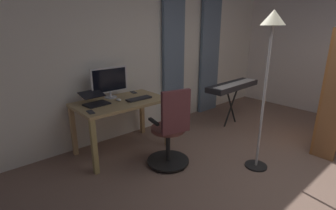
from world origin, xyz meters
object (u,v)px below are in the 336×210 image
(cell_phone_by_monitor, at_px, (134,92))
(computer_mouse, at_px, (119,100))
(office_chair, at_px, (171,132))
(laptop, at_px, (95,100))
(floor_lamp, at_px, (270,47))
(piano_keyboard, at_px, (233,87))
(desk, at_px, (121,108))
(computer_keyboard, at_px, (139,99))
(cell_phone_face_up, at_px, (91,112))
(computer_monitor, at_px, (109,81))

(cell_phone_by_monitor, bearing_deg, computer_mouse, 41.64)
(office_chair, height_order, computer_mouse, office_chair)
(laptop, height_order, cell_phone_by_monitor, laptop)
(computer_mouse, relative_size, floor_lamp, 0.05)
(office_chair, xyz_separation_m, piano_keyboard, (-1.80, -0.35, 0.25))
(computer_mouse, relative_size, piano_keyboard, 0.08)
(office_chair, bearing_deg, laptop, 135.65)
(office_chair, distance_m, cell_phone_by_monitor, 1.11)
(desk, height_order, computer_keyboard, computer_keyboard)
(floor_lamp, bearing_deg, computer_keyboard, -60.35)
(computer_keyboard, height_order, floor_lamp, floor_lamp)
(office_chair, relative_size, cell_phone_face_up, 7.31)
(piano_keyboard, relative_size, floor_lamp, 0.63)
(desk, height_order, cell_phone_face_up, cell_phone_face_up)
(computer_keyboard, relative_size, computer_mouse, 3.76)
(cell_phone_face_up, bearing_deg, computer_mouse, -151.33)
(computer_monitor, height_order, cell_phone_face_up, computer_monitor)
(desk, xyz_separation_m, computer_monitor, (0.02, -0.25, 0.35))
(office_chair, relative_size, floor_lamp, 0.54)
(computer_mouse, distance_m, floor_lamp, 2.05)
(computer_keyboard, bearing_deg, piano_keyboard, 169.47)
(computer_mouse, distance_m, piano_keyboard, 2.10)
(desk, xyz_separation_m, laptop, (0.34, -0.09, 0.16))
(computer_mouse, bearing_deg, piano_keyboard, 167.61)
(computer_monitor, relative_size, cell_phone_by_monitor, 3.91)
(computer_keyboard, relative_size, cell_phone_face_up, 2.61)
(laptop, distance_m, piano_keyboard, 2.43)
(cell_phone_by_monitor, bearing_deg, cell_phone_face_up, 36.39)
(laptop, xyz_separation_m, cell_phone_face_up, (0.19, 0.28, -0.05))
(computer_monitor, relative_size, piano_keyboard, 0.46)
(computer_keyboard, xyz_separation_m, floor_lamp, (-0.82, 1.44, 0.77))
(floor_lamp, bearing_deg, laptop, -49.76)
(office_chair, distance_m, floor_lamp, 1.54)
(laptop, distance_m, cell_phone_by_monitor, 0.75)
(computer_keyboard, height_order, laptop, laptop)
(computer_monitor, bearing_deg, computer_mouse, 88.58)
(desk, height_order, piano_keyboard, piano_keyboard)
(office_chair, relative_size, computer_monitor, 1.87)
(office_chair, distance_m, laptop, 1.10)
(laptop, height_order, computer_mouse, laptop)
(desk, relative_size, cell_phone_face_up, 8.69)
(desk, bearing_deg, computer_keyboard, 154.87)
(laptop, distance_m, floor_lamp, 2.27)
(office_chair, relative_size, computer_keyboard, 2.80)
(floor_lamp, bearing_deg, cell_phone_face_up, -40.63)
(piano_keyboard, bearing_deg, laptop, -15.93)
(cell_phone_face_up, xyz_separation_m, floor_lamp, (-1.59, 1.36, 0.77))
(office_chair, xyz_separation_m, computer_monitor, (0.25, -1.04, 0.53))
(cell_phone_face_up, bearing_deg, computer_monitor, -132.15)
(desk, xyz_separation_m, piano_keyboard, (-2.03, 0.44, 0.07))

